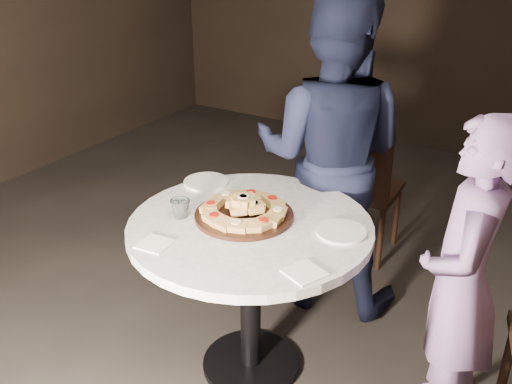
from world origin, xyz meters
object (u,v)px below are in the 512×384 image
at_px(table, 250,252).
at_px(diner_navy, 330,156).
at_px(serving_board, 244,215).
at_px(water_glass, 180,208).
at_px(chair_far, 361,184).
at_px(focaccia_pile, 244,208).
at_px(diner_teal, 461,283).

relative_size(table, diner_navy, 0.68).
distance_m(serving_board, water_glass, 0.29).
bearing_deg(water_glass, table, 21.68).
bearing_deg(chair_far, serving_board, 82.90).
bearing_deg(focaccia_pile, serving_board, 144.97).
height_order(table, water_glass, water_glass).
xyz_separation_m(focaccia_pile, chair_far, (0.08, 1.23, -0.34)).
distance_m(table, serving_board, 0.17).
distance_m(serving_board, focaccia_pile, 0.04).
distance_m(table, water_glass, 0.37).
relative_size(serving_board, chair_far, 0.49).
height_order(chair_far, diner_teal, diner_teal).
distance_m(serving_board, diner_teal, 0.96).
xyz_separation_m(table, water_glass, (-0.30, -0.12, 0.19)).
bearing_deg(chair_far, diner_teal, 125.19).
height_order(table, diner_navy, diner_navy).
xyz_separation_m(serving_board, diner_navy, (0.08, 0.74, 0.06)).
height_order(table, diner_teal, diner_teal).
bearing_deg(serving_board, chair_far, 86.11).
height_order(serving_board, water_glass, water_glass).
height_order(chair_far, diner_navy, diner_navy).
bearing_deg(focaccia_pile, chair_far, 86.28).
xyz_separation_m(focaccia_pile, diner_teal, (0.93, 0.15, -0.16)).
xyz_separation_m(water_glass, diner_navy, (0.32, 0.88, 0.02)).
bearing_deg(serving_board, focaccia_pile, -35.03).
distance_m(table, diner_navy, 0.80).
bearing_deg(table, diner_navy, 87.91).
bearing_deg(chair_far, table, 85.28).
distance_m(table, chair_far, 1.27).
relative_size(water_glass, chair_far, 0.10).
distance_m(diner_navy, diner_teal, 1.05).
distance_m(water_glass, diner_teal, 1.23).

